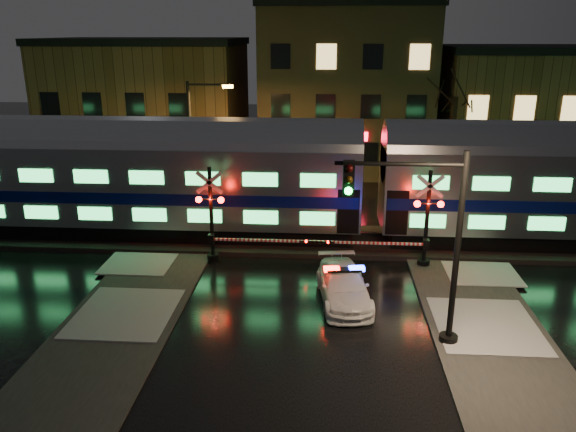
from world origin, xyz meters
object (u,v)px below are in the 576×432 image
object	(u,v)px
crossing_signal_right	(418,228)
traffic_light	(425,246)
crossing_signal_left	(219,224)
streetlight	(195,140)
police_car	(344,286)

from	to	relation	value
crossing_signal_right	traffic_light	xyz separation A→B (m)	(-0.88, -6.49, 1.67)
crossing_signal_left	streetlight	size ratio (longest dim) A/B	0.83
crossing_signal_right	crossing_signal_left	distance (m)	8.76
crossing_signal_right	traffic_light	world-z (taller)	traffic_light
crossing_signal_right	crossing_signal_left	world-z (taller)	crossing_signal_right
traffic_light	streetlight	bearing A→B (deg)	139.30
crossing_signal_left	streetlight	bearing A→B (deg)	110.37
police_car	crossing_signal_left	xyz separation A→B (m)	(-5.48, 3.55, 1.17)
police_car	streetlight	size ratio (longest dim) A/B	0.62
police_car	traffic_light	xyz separation A→B (m)	(2.40, -2.94, 2.85)
police_car	crossing_signal_right	world-z (taller)	crossing_signal_right
crossing_signal_right	crossing_signal_left	size ratio (longest dim) A/B	1.00
police_car	streetlight	bearing A→B (deg)	120.60
police_car	traffic_light	bearing A→B (deg)	-58.03
police_car	streetlight	xyz separation A→B (m)	(-7.96, 10.23, 3.66)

